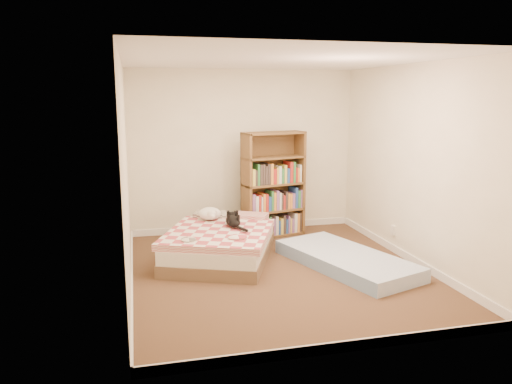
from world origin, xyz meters
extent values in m
cube|color=#43301C|center=(0.00, 0.00, 0.00)|extent=(3.50, 4.00, 0.01)
cube|color=white|center=(0.00, 0.00, 2.50)|extent=(3.50, 4.00, 0.01)
cube|color=beige|center=(0.00, 2.00, 1.25)|extent=(3.50, 0.01, 2.50)
cube|color=beige|center=(0.00, -2.00, 1.25)|extent=(3.50, 0.01, 2.50)
cube|color=beige|center=(-1.75, 0.00, 1.25)|extent=(0.01, 4.00, 2.50)
cube|color=beige|center=(1.75, 0.00, 1.25)|extent=(0.01, 4.00, 2.50)
cube|color=white|center=(0.00, 1.99, 0.05)|extent=(3.50, 0.02, 0.10)
cube|color=white|center=(0.00, -1.99, 0.05)|extent=(3.50, 0.02, 0.10)
cube|color=white|center=(-1.74, 0.00, 0.05)|extent=(0.02, 4.00, 0.10)
cube|color=white|center=(1.74, 0.00, 0.05)|extent=(0.02, 4.00, 0.10)
cube|color=white|center=(1.74, 0.40, 0.30)|extent=(0.03, 0.09, 0.13)
cube|color=brown|center=(-0.60, 0.66, 0.08)|extent=(1.77, 2.05, 0.16)
cube|color=silver|center=(-0.60, 0.66, 0.24)|extent=(1.74, 2.01, 0.17)
cube|color=#B2424A|center=(-0.60, 0.66, 0.37)|extent=(1.71, 1.79, 0.09)
cube|color=#675E57|center=(-0.88, 1.30, 0.40)|extent=(0.55, 0.46, 0.13)
cube|color=#B2424A|center=(-0.32, 1.30, 0.40)|extent=(0.55, 0.46, 0.13)
cube|color=#51391C|center=(-0.09, 1.56, 0.79)|extent=(0.11, 0.32, 1.58)
cube|color=#51391C|center=(0.82, 1.56, 0.79)|extent=(0.11, 0.32, 1.58)
cube|color=#51391C|center=(0.36, 1.71, 0.79)|extent=(0.93, 0.24, 1.58)
cube|color=#51391C|center=(0.36, 1.56, 0.02)|extent=(1.00, 0.53, 0.03)
cube|color=#51391C|center=(0.36, 1.56, 0.80)|extent=(1.00, 0.53, 0.03)
cube|color=#51391C|center=(0.36, 1.56, 1.56)|extent=(1.00, 0.53, 0.03)
cube|color=#7C9ECE|center=(0.87, -0.02, 0.09)|extent=(1.41, 2.06, 0.17)
ellipsoid|color=black|center=(-0.43, 0.72, 0.48)|extent=(0.23, 0.43, 0.13)
sphere|color=black|center=(-0.43, 0.94, 0.49)|extent=(0.14, 0.14, 0.13)
cone|color=black|center=(-0.46, 0.98, 0.55)|extent=(0.05, 0.05, 0.05)
cone|color=black|center=(-0.39, 0.98, 0.55)|extent=(0.05, 0.05, 0.05)
cylinder|color=black|center=(-0.32, 0.45, 0.45)|extent=(0.07, 0.24, 0.05)
ellipsoid|color=white|center=(-0.67, 1.15, 0.50)|extent=(0.46, 0.46, 0.17)
sphere|color=white|center=(-0.57, 1.05, 0.52)|extent=(0.19, 0.19, 0.13)
sphere|color=white|center=(-0.52, 1.01, 0.50)|extent=(0.08, 0.08, 0.06)
sphere|color=white|center=(-0.81, 1.22, 0.48)|extent=(0.11, 0.11, 0.07)
camera|label=1|loc=(-1.65, -5.54, 2.11)|focal=35.00mm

